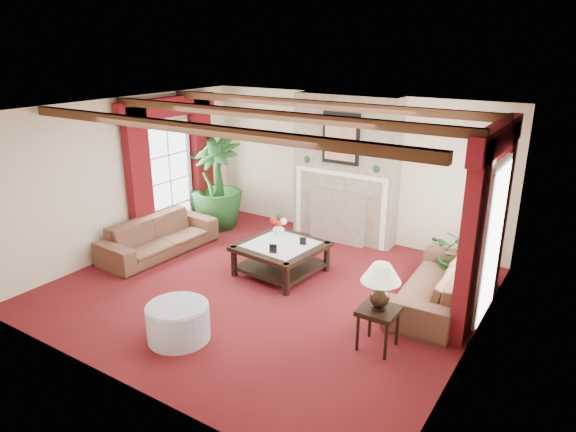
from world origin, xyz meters
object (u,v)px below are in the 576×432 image
Objects in this scene: potted_palm at (217,202)px; sofa_right at (437,276)px; coffee_table at (281,259)px; side_table at (378,328)px; ottoman at (178,322)px; sofa_left at (159,231)px.

sofa_right is at bearing -9.58° from potted_palm.
side_table is (2.17, -1.15, 0.02)m from coffee_table.
ottoman is at bearing -85.01° from coffee_table.
potted_palm is 5.04m from side_table.
sofa_right is at bearing -77.37° from sofa_left.
potted_palm reaches higher than coffee_table.
ottoman is (-2.45, -2.67, -0.20)m from sofa_right.
coffee_table is at bearing -26.63° from potted_palm.
side_table is 0.68× the size of ottoman.
coffee_table is at bearing -84.37° from sofa_right.
sofa_left is 2.34m from coffee_table.
sofa_right reaches higher than side_table.
sofa_left is 4.78m from sofa_right.
ottoman is (-0.03, -2.32, -0.02)m from coffee_table.
sofa_left is 2.76× the size of ottoman.
sofa_right is at bearing 47.43° from ottoman.
ottoman is (2.26, -1.86, -0.19)m from sofa_left.
coffee_table is 2.32m from ottoman.
side_table reaches higher than coffee_table.
potted_palm is at bearing 152.81° from side_table.
ottoman is (2.28, -3.47, -0.29)m from potted_palm.
sofa_left is 0.98× the size of sofa_right.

